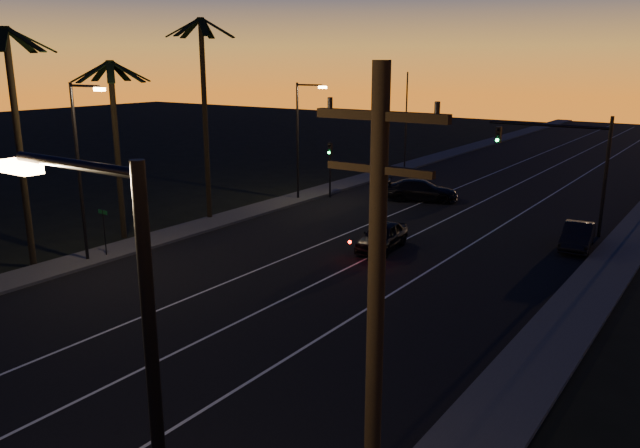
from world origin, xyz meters
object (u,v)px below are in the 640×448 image
Objects in this scene: utility_pole at (375,356)px; cross_car at (421,190)px; lead_car at (382,236)px; right_car at (578,236)px; signal_mast at (565,152)px.

cross_car is at bearing 114.47° from utility_pole.
right_car is (8.69, 6.30, -0.04)m from lead_car.
signal_mast is at bearing 98.47° from utility_pole.
utility_pole reaches higher than cross_car.
right_car is (1.86, -3.16, -4.08)m from signal_mast.
utility_pole is 27.35m from right_car.
utility_pole reaches higher than lead_car.
right_car is (-2.60, 26.84, -4.61)m from utility_pole.
cross_car is (-10.53, 2.94, -4.00)m from signal_mast.
lead_car is at bearing -125.81° from signal_mast.
right_car is at bearing -59.43° from signal_mast.
utility_pole is at bearing -81.53° from signal_mast.
utility_pole is at bearing -61.21° from lead_car.
utility_pole is 30.33m from signal_mast.
utility_pole is 23.87m from lead_car.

